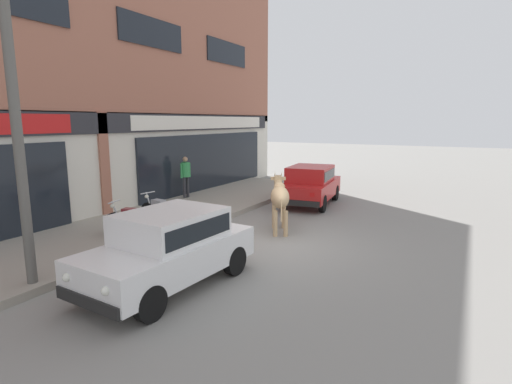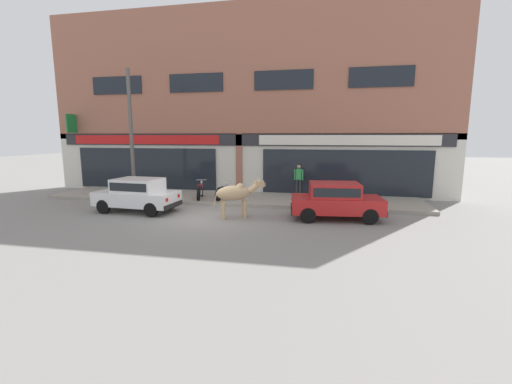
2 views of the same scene
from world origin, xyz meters
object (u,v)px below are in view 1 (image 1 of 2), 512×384
Objects in this scene: motorcycle_0 at (135,220)px; pedestrian at (186,173)px; car_0 at (311,183)px; utility_pole at (15,110)px; motorcycle_1 at (162,211)px; cow at (280,197)px; car_1 at (169,245)px.

pedestrian is (4.75, 2.08, 0.60)m from motorcycle_0.
car_0 is 0.59× the size of utility_pole.
cow is at bearing -64.57° from motorcycle_1.
car_0 is at bearing -67.70° from pedestrian.
pedestrian is (3.56, 1.93, 0.60)m from motorcycle_1.
pedestrian is (6.58, 4.81, 0.33)m from car_1.
motorcycle_0 is (-6.58, 2.38, -0.26)m from car_0.
cow is 1.22× the size of pedestrian.
utility_pole reaches higher than cow.
car_0 and car_1 have the same top height.
motorcycle_0 is at bearing 11.07° from utility_pole.
car_1 is at bearing -123.75° from motorcycle_0.
motorcycle_1 is at bearing 154.92° from car_0.
car_0 is 7.00m from motorcycle_0.
utility_pole is (-3.24, -0.63, 2.77)m from motorcycle_0.
utility_pole is at bearing -168.93° from motorcycle_0.
pedestrian reaches higher than motorcycle_0.
car_0 is 8.41m from car_1.
motorcycle_1 is 5.28m from utility_pole.
car_1 is 3.30m from motorcycle_0.
motorcycle_0 is 0.99× the size of motorcycle_1.
utility_pole is (-5.90, 2.30, 2.31)m from cow.
cow is 3.44m from motorcycle_1.
pedestrian is at bearing 18.74° from utility_pole.
pedestrian is at bearing 112.30° from car_0.
motorcycle_1 is at bearing 9.95° from utility_pole.
cow reaches higher than motorcycle_0.
utility_pole is at bearing -170.05° from motorcycle_1.
pedestrian is at bearing 28.53° from motorcycle_1.
utility_pole is at bearing 169.94° from car_0.
car_0 is (3.92, 0.56, -0.19)m from cow.
car_0 is at bearing -25.08° from motorcycle_1.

